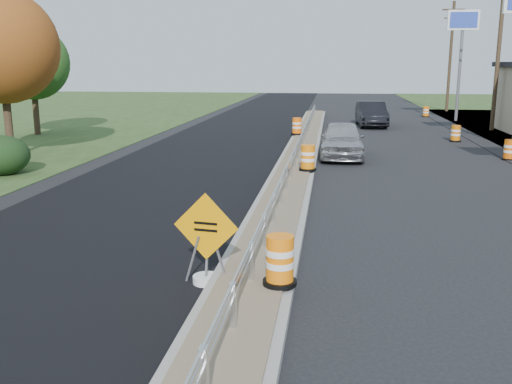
# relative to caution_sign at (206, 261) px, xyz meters

# --- Properties ---
(ground) EXTENTS (140.00, 140.00, 0.00)m
(ground) POSITION_rel_caution_sign_xyz_m (0.90, 3.78, -0.46)
(ground) COLOR black
(ground) RESTS_ON ground
(milled_overlay) EXTENTS (7.20, 120.00, 0.01)m
(milled_overlay) POSITION_rel_caution_sign_xyz_m (-3.50, 13.78, -0.45)
(milled_overlay) COLOR black
(milled_overlay) RESTS_ON ground
(median) EXTENTS (1.60, 55.00, 0.23)m
(median) POSITION_rel_caution_sign_xyz_m (0.90, 11.78, -0.34)
(median) COLOR gray
(median) RESTS_ON ground
(guardrail) EXTENTS (0.10, 46.15, 0.72)m
(guardrail) POSITION_rel_caution_sign_xyz_m (0.90, 12.78, 0.27)
(guardrail) COLOR silver
(guardrail) RESTS_ON median
(pylon_sign_north) EXTENTS (2.20, 0.30, 7.90)m
(pylon_sign_north) POSITION_rel_caution_sign_xyz_m (11.40, 33.78, 6.02)
(pylon_sign_north) COLOR slate
(pylon_sign_north) RESTS_ON ground
(utility_pole_nmid) EXTENTS (1.90, 0.26, 9.40)m
(utility_pole_nmid) POSITION_rel_caution_sign_xyz_m (12.40, 27.78, 4.48)
(utility_pole_nmid) COLOR #473523
(utility_pole_nmid) RESTS_ON ground
(utility_pole_north) EXTENTS (1.90, 0.26, 9.40)m
(utility_pole_north) POSITION_rel_caution_sign_xyz_m (12.40, 42.78, 4.48)
(utility_pole_north) COLOR #473523
(utility_pole_north) RESTS_ON ground
(hedge_north) EXTENTS (2.09, 2.09, 1.52)m
(hedge_north) POSITION_rel_caution_sign_xyz_m (-10.10, 9.78, 0.30)
(hedge_north) COLOR black
(hedge_north) RESTS_ON ground
(tree_near_red) EXTENTS (4.95, 4.95, 7.35)m
(tree_near_red) POSITION_rel_caution_sign_xyz_m (-12.10, 13.78, 4.41)
(tree_near_red) COLOR #473523
(tree_near_red) RESTS_ON ground
(tree_near_back) EXTENTS (4.29, 4.29, 6.37)m
(tree_near_back) POSITION_rel_caution_sign_xyz_m (-15.10, 21.78, 3.76)
(tree_near_back) COLOR #473523
(tree_near_back) RESTS_ON ground
(caution_sign) EXTENTS (1.29, 0.54, 1.79)m
(caution_sign) POSITION_rel_caution_sign_xyz_m (0.00, 0.00, 0.00)
(caution_sign) COLOR white
(caution_sign) RESTS_ON ground
(barrel_median_near) EXTENTS (0.63, 0.63, 0.92)m
(barrel_median_near) POSITION_rel_caution_sign_xyz_m (1.45, -0.43, 0.21)
(barrel_median_near) COLOR black
(barrel_median_near) RESTS_ON median
(barrel_median_mid) EXTENTS (0.65, 0.65, 0.96)m
(barrel_median_mid) POSITION_rel_caution_sign_xyz_m (1.45, 11.02, 0.23)
(barrel_median_mid) COLOR black
(barrel_median_mid) RESTS_ON median
(barrel_median_far) EXTENTS (0.64, 0.64, 0.94)m
(barrel_median_far) POSITION_rel_caution_sign_xyz_m (0.35, 22.13, 0.23)
(barrel_median_far) COLOR black
(barrel_median_far) RESTS_ON median
(barrel_shoulder_near) EXTENTS (0.61, 0.61, 0.90)m
(barrel_shoulder_near) POSITION_rel_caution_sign_xyz_m (10.10, 15.96, -0.02)
(barrel_shoulder_near) COLOR black
(barrel_shoulder_near) RESTS_ON ground
(barrel_shoulder_mid) EXTENTS (0.61, 0.61, 0.89)m
(barrel_shoulder_mid) POSITION_rel_caution_sign_xyz_m (9.00, 21.95, -0.03)
(barrel_shoulder_mid) COLOR black
(barrel_shoulder_mid) RESTS_ON ground
(barrel_shoulder_far) EXTENTS (0.56, 0.56, 0.83)m
(barrel_shoulder_far) POSITION_rel_caution_sign_xyz_m (9.74, 37.07, -0.06)
(barrel_shoulder_far) COLOR black
(barrel_shoulder_far) RESTS_ON ground
(car_silver) EXTENTS (1.92, 4.76, 1.62)m
(car_silver) POSITION_rel_caution_sign_xyz_m (2.78, 15.70, 0.36)
(car_silver) COLOR #AFAFB4
(car_silver) RESTS_ON ground
(car_dark_mid) EXTENTS (2.05, 5.12, 1.65)m
(car_dark_mid) POSITION_rel_caution_sign_xyz_m (4.94, 29.39, 0.37)
(car_dark_mid) COLOR black
(car_dark_mid) RESTS_ON ground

